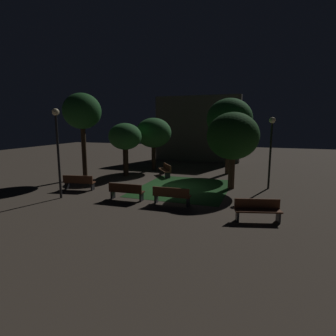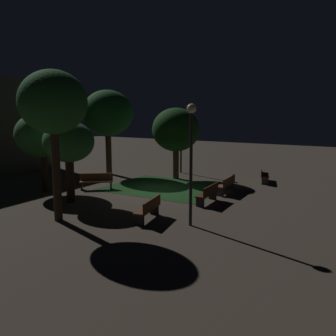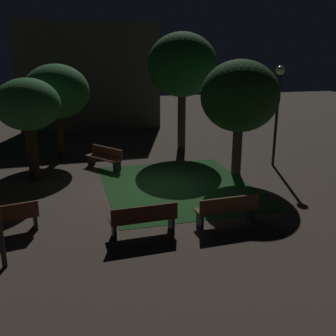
{
  "view_description": "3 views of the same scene",
  "coord_description": "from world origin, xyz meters",
  "px_view_note": "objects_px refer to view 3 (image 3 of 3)",
  "views": [
    {
      "loc": [
        5.3,
        -15.42,
        3.92
      ],
      "look_at": [
        -0.12,
        -0.16,
        1.21
      ],
      "focal_mm": 29.33,
      "sensor_mm": 36.0,
      "label": 1
    },
    {
      "loc": [
        -16.66,
        -10.12,
        4.39
      ],
      "look_at": [
        0.02,
        -0.53,
        1.28
      ],
      "focal_mm": 38.9,
      "sensor_mm": 36.0,
      "label": 2
    },
    {
      "loc": [
        -3.09,
        -12.72,
        4.73
      ],
      "look_at": [
        0.36,
        -0.16,
        0.81
      ],
      "focal_mm": 41.15,
      "sensor_mm": 36.0,
      "label": 3
    }
  ],
  "objects_px": {
    "tree_left_canopy": "(182,66)",
    "lamp_post_near_wall": "(278,98)",
    "tree_right_canopy": "(240,97)",
    "tree_tall_center": "(28,106)",
    "tree_lawn_side": "(57,92)",
    "bench_corner": "(144,218)",
    "bench_lawn_edge": "(227,209)",
    "bench_front_right": "(105,157)",
    "bench_front_left": "(3,218)"
  },
  "relations": [
    {
      "from": "tree_left_canopy",
      "to": "lamp_post_near_wall",
      "type": "bearing_deg",
      "value": -53.99
    },
    {
      "from": "bench_lawn_edge",
      "to": "bench_front_left",
      "type": "xyz_separation_m",
      "value": [
        -6.04,
        0.99,
        0.0
      ]
    },
    {
      "from": "tree_tall_center",
      "to": "tree_lawn_side",
      "type": "xyz_separation_m",
      "value": [
        1.03,
        2.89,
        0.2
      ]
    },
    {
      "from": "bench_front_right",
      "to": "tree_tall_center",
      "type": "bearing_deg",
      "value": -163.23
    },
    {
      "from": "tree_right_canopy",
      "to": "lamp_post_near_wall",
      "type": "relative_size",
      "value": 1.07
    },
    {
      "from": "bench_front_left",
      "to": "tree_right_canopy",
      "type": "relative_size",
      "value": 0.41
    },
    {
      "from": "lamp_post_near_wall",
      "to": "tree_left_canopy",
      "type": "bearing_deg",
      "value": 126.01
    },
    {
      "from": "bench_corner",
      "to": "bench_front_right",
      "type": "distance_m",
      "value": 6.61
    },
    {
      "from": "bench_front_left",
      "to": "tree_tall_center",
      "type": "bearing_deg",
      "value": 83.74
    },
    {
      "from": "bench_lawn_edge",
      "to": "tree_right_canopy",
      "type": "height_order",
      "value": "tree_right_canopy"
    },
    {
      "from": "tree_right_canopy",
      "to": "tree_tall_center",
      "type": "distance_m",
      "value": 7.94
    },
    {
      "from": "bench_corner",
      "to": "bench_front_left",
      "type": "xyz_separation_m",
      "value": [
        -3.62,
        0.99,
        0.0
      ]
    },
    {
      "from": "bench_front_left",
      "to": "lamp_post_near_wall",
      "type": "xyz_separation_m",
      "value": [
        10.43,
        4.07,
        2.41
      ]
    },
    {
      "from": "bench_lawn_edge",
      "to": "lamp_post_near_wall",
      "type": "height_order",
      "value": "lamp_post_near_wall"
    },
    {
      "from": "bench_front_left",
      "to": "tree_tall_center",
      "type": "xyz_separation_m",
      "value": [
        0.52,
        4.77,
        2.36
      ]
    },
    {
      "from": "tree_right_canopy",
      "to": "tree_lawn_side",
      "type": "distance_m",
      "value": 8.04
    },
    {
      "from": "bench_corner",
      "to": "tree_tall_center",
      "type": "bearing_deg",
      "value": 118.29
    },
    {
      "from": "bench_front_left",
      "to": "tree_tall_center",
      "type": "distance_m",
      "value": 5.35
    },
    {
      "from": "tree_left_canopy",
      "to": "bench_front_right",
      "type": "bearing_deg",
      "value": -149.19
    },
    {
      "from": "tree_right_canopy",
      "to": "tree_tall_center",
      "type": "height_order",
      "value": "tree_right_canopy"
    },
    {
      "from": "bench_lawn_edge",
      "to": "tree_tall_center",
      "type": "bearing_deg",
      "value": 133.78
    },
    {
      "from": "bench_front_left",
      "to": "tree_lawn_side",
      "type": "relative_size",
      "value": 0.44
    },
    {
      "from": "bench_lawn_edge",
      "to": "tree_lawn_side",
      "type": "bearing_deg",
      "value": 117.43
    },
    {
      "from": "tree_right_canopy",
      "to": "tree_lawn_side",
      "type": "height_order",
      "value": "tree_right_canopy"
    },
    {
      "from": "tree_tall_center",
      "to": "lamp_post_near_wall",
      "type": "bearing_deg",
      "value": -4.02
    },
    {
      "from": "bench_front_right",
      "to": "tree_tall_center",
      "type": "height_order",
      "value": "tree_tall_center"
    },
    {
      "from": "tree_lawn_side",
      "to": "lamp_post_near_wall",
      "type": "distance_m",
      "value": 9.58
    },
    {
      "from": "tree_lawn_side",
      "to": "lamp_post_near_wall",
      "type": "height_order",
      "value": "tree_lawn_side"
    },
    {
      "from": "bench_front_right",
      "to": "tree_tall_center",
      "type": "distance_m",
      "value": 3.76
    },
    {
      "from": "tree_tall_center",
      "to": "bench_front_right",
      "type": "bearing_deg",
      "value": 16.77
    },
    {
      "from": "bench_corner",
      "to": "tree_left_canopy",
      "type": "xyz_separation_m",
      "value": [
        3.88,
        9.1,
        3.63
      ]
    },
    {
      "from": "bench_front_right",
      "to": "tree_lawn_side",
      "type": "xyz_separation_m",
      "value": [
        -1.78,
        2.05,
        2.56
      ]
    },
    {
      "from": "tree_tall_center",
      "to": "tree_left_canopy",
      "type": "relative_size",
      "value": 0.68
    },
    {
      "from": "bench_lawn_edge",
      "to": "bench_corner",
      "type": "bearing_deg",
      "value": 180.0
    },
    {
      "from": "bench_lawn_edge",
      "to": "lamp_post_near_wall",
      "type": "bearing_deg",
      "value": 49.06
    },
    {
      "from": "bench_front_right",
      "to": "bench_lawn_edge",
      "type": "bearing_deg",
      "value": -67.67
    },
    {
      "from": "tree_tall_center",
      "to": "lamp_post_near_wall",
      "type": "distance_m",
      "value": 9.94
    },
    {
      "from": "tree_right_canopy",
      "to": "lamp_post_near_wall",
      "type": "distance_m",
      "value": 2.25
    },
    {
      "from": "lamp_post_near_wall",
      "to": "bench_corner",
      "type": "bearing_deg",
      "value": -143.37
    },
    {
      "from": "bench_front_left",
      "to": "tree_tall_center",
      "type": "relative_size",
      "value": 0.48
    },
    {
      "from": "bench_corner",
      "to": "bench_front_left",
      "type": "relative_size",
      "value": 0.98
    },
    {
      "from": "bench_corner",
      "to": "tree_tall_center",
      "type": "xyz_separation_m",
      "value": [
        -3.1,
        5.76,
        2.36
      ]
    },
    {
      "from": "tree_right_canopy",
      "to": "lamp_post_near_wall",
      "type": "xyz_separation_m",
      "value": [
        2.11,
        0.75,
        -0.21
      ]
    },
    {
      "from": "bench_lawn_edge",
      "to": "bench_front_left",
      "type": "height_order",
      "value": "same"
    },
    {
      "from": "tree_right_canopy",
      "to": "tree_left_canopy",
      "type": "xyz_separation_m",
      "value": [
        -0.82,
        4.78,
        1.01
      ]
    },
    {
      "from": "bench_front_right",
      "to": "tree_lawn_side",
      "type": "distance_m",
      "value": 3.73
    },
    {
      "from": "tree_tall_center",
      "to": "tree_left_canopy",
      "type": "xyz_separation_m",
      "value": [
        6.98,
        3.33,
        1.27
      ]
    },
    {
      "from": "bench_corner",
      "to": "tree_tall_center",
      "type": "height_order",
      "value": "tree_tall_center"
    },
    {
      "from": "tree_lawn_side",
      "to": "lamp_post_near_wall",
      "type": "bearing_deg",
      "value": -22.0
    },
    {
      "from": "bench_front_left",
      "to": "tree_left_canopy",
      "type": "xyz_separation_m",
      "value": [
        7.5,
        8.11,
        3.63
      ]
    }
  ]
}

